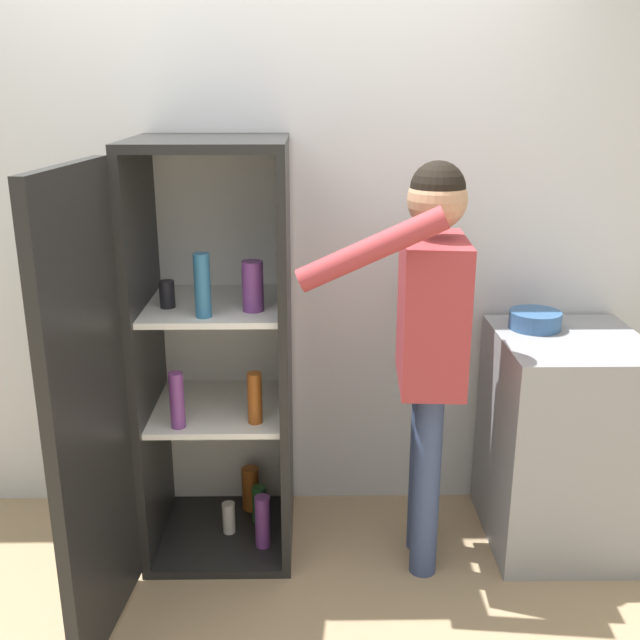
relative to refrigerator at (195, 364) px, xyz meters
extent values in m
plane|color=tan|center=(0.24, -0.53, -0.85)|extent=(12.00, 12.00, 0.00)
cube|color=silver|center=(0.24, 0.45, 0.42)|extent=(7.00, 0.06, 2.55)
cube|color=black|center=(0.08, 0.09, -0.84)|extent=(0.60, 0.62, 0.04)
cube|color=black|center=(0.08, 0.09, 0.86)|extent=(0.60, 0.62, 0.04)
cube|color=white|center=(0.08, 0.38, 0.01)|extent=(0.60, 0.03, 1.66)
cube|color=black|center=(-0.21, 0.09, 0.01)|extent=(0.04, 0.62, 1.66)
cube|color=black|center=(0.36, 0.09, 0.01)|extent=(0.04, 0.62, 1.66)
cube|color=white|center=(0.08, 0.09, -0.23)|extent=(0.53, 0.55, 0.02)
cube|color=white|center=(0.08, 0.09, 0.22)|extent=(0.53, 0.55, 0.02)
cube|color=black|center=(-0.28, -0.52, 0.01)|extent=(0.10, 0.60, 1.66)
cylinder|color=#723884|center=(0.24, -0.03, 0.33)|extent=(0.08, 0.08, 0.20)
cylinder|color=#9E4C19|center=(0.24, -0.08, -0.11)|extent=(0.06, 0.06, 0.21)
cylinder|color=black|center=(-0.10, 0.02, 0.28)|extent=(0.06, 0.06, 0.11)
cylinder|color=#723884|center=(0.26, -0.04, -0.70)|extent=(0.07, 0.07, 0.23)
cylinder|color=#723884|center=(-0.06, -0.12, -0.11)|extent=(0.06, 0.06, 0.23)
cylinder|color=#9E4C19|center=(0.18, 0.26, -0.72)|extent=(0.08, 0.08, 0.21)
cylinder|color=beige|center=(0.10, 0.06, -0.75)|extent=(0.06, 0.06, 0.14)
cylinder|color=#1E5123|center=(0.23, 0.15, -0.73)|extent=(0.06, 0.06, 0.17)
cylinder|color=teal|center=(0.06, -0.10, 0.35)|extent=(0.06, 0.06, 0.24)
cylinder|color=#384770|center=(0.92, -0.17, -0.45)|extent=(0.11, 0.11, 0.81)
cylinder|color=#384770|center=(0.93, 0.00, -0.45)|extent=(0.11, 0.11, 0.81)
cube|color=#9E3338|center=(0.93, -0.09, 0.24)|extent=(0.26, 0.44, 0.57)
sphere|color=tan|center=(0.93, -0.09, 0.67)|extent=(0.22, 0.22, 0.22)
sphere|color=black|center=(0.93, -0.09, 0.71)|extent=(0.20, 0.20, 0.20)
cylinder|color=#9E3338|center=(0.67, -0.31, 0.53)|extent=(0.53, 0.12, 0.30)
cylinder|color=#9E3338|center=(0.94, 0.15, 0.21)|extent=(0.09, 0.09, 0.54)
cube|color=gray|center=(1.54, 0.07, -0.39)|extent=(0.59, 0.65, 0.93)
cylinder|color=#335B8E|center=(1.41, 0.20, 0.11)|extent=(0.22, 0.22, 0.07)
camera|label=1|loc=(0.46, -2.80, 1.07)|focal=42.00mm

